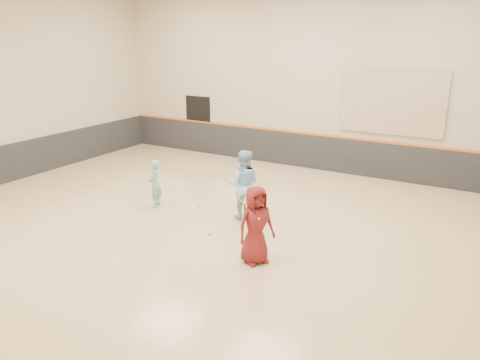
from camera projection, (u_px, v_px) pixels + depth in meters
The scene contains 14 objects.
room at pixel (210, 194), 11.30m from camera, with size 15.04×12.04×6.22m.
wainscot_back at pixel (305, 151), 16.30m from camera, with size 14.90×0.04×1.20m, color #232326.
wainscot_left at pixel (15, 162), 14.92m from camera, with size 0.04×11.90×1.20m, color #232326.
accent_stripe at pixel (305, 133), 16.10m from camera, with size 14.90×0.03×0.06m, color #D85914.
acoustic_panel at pixel (392, 102), 14.37m from camera, with size 3.20×0.08×2.00m, color tan.
doorway at pixel (198, 125), 18.30m from camera, with size 1.10×0.05×2.20m, color black.
girl at pixel (155, 184), 12.59m from camera, with size 0.47×0.31×1.30m, color #66B1A2.
instructor at pixel (243, 185), 11.74m from camera, with size 0.87×0.68×1.78m, color #98C5EB.
young_man at pixel (256, 225), 9.45m from camera, with size 0.80×0.52×1.64m, color maroon.
held_racket at pixel (244, 197), 11.48m from camera, with size 0.52×0.52×0.50m, color #B4C72B, non-canonical shape.
spare_racket at pixel (176, 187), 14.11m from camera, with size 0.74×0.74×0.17m, color yellow, non-canonical shape.
ball_under_racket at pixel (209, 234), 10.94m from camera, with size 0.07×0.07×0.07m, color #C9D732.
ball_in_hand at pixel (258, 219), 9.20m from camera, with size 0.07×0.07×0.07m, color yellow.
ball_beside_spare at pixel (199, 205), 12.75m from camera, with size 0.07×0.07×0.07m, color #CDDC33.
Camera 1 is at (5.95, -8.89, 4.54)m, focal length 35.00 mm.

